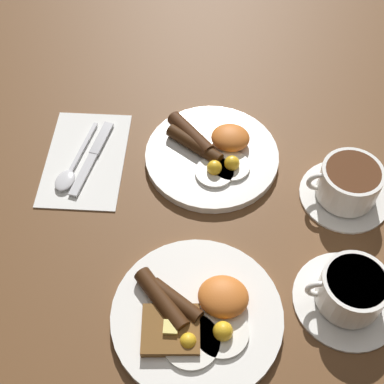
{
  "coord_description": "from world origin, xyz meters",
  "views": [
    {
      "loc": [
        -0.07,
        0.6,
        0.73
      ],
      "look_at": [
        0.02,
        0.1,
        0.03
      ],
      "focal_mm": 50.0,
      "sensor_mm": 36.0,
      "label": 1
    }
  ],
  "objects_px": {
    "teacup_near": "(348,185)",
    "spoon": "(69,173)",
    "knife": "(94,153)",
    "teacup_far": "(350,292)",
    "breakfast_plate_far": "(197,315)",
    "breakfast_plate_near": "(212,153)"
  },
  "relations": [
    {
      "from": "teacup_near",
      "to": "spoon",
      "type": "distance_m",
      "value": 0.47
    },
    {
      "from": "breakfast_plate_near",
      "to": "spoon",
      "type": "height_order",
      "value": "breakfast_plate_near"
    },
    {
      "from": "teacup_far",
      "to": "knife",
      "type": "distance_m",
      "value": 0.49
    },
    {
      "from": "knife",
      "to": "spoon",
      "type": "bearing_deg",
      "value": -23.93
    },
    {
      "from": "knife",
      "to": "teacup_far",
      "type": "bearing_deg",
      "value": 71.12
    },
    {
      "from": "breakfast_plate_near",
      "to": "teacup_far",
      "type": "xyz_separation_m",
      "value": [
        -0.23,
        0.24,
        0.02
      ]
    },
    {
      "from": "teacup_far",
      "to": "teacup_near",
      "type": "bearing_deg",
      "value": -88.95
    },
    {
      "from": "spoon",
      "to": "teacup_far",
      "type": "bearing_deg",
      "value": 77.75
    },
    {
      "from": "breakfast_plate_near",
      "to": "teacup_far",
      "type": "distance_m",
      "value": 0.33
    },
    {
      "from": "breakfast_plate_far",
      "to": "knife",
      "type": "distance_m",
      "value": 0.36
    },
    {
      "from": "teacup_far",
      "to": "spoon",
      "type": "bearing_deg",
      "value": -18.49
    },
    {
      "from": "knife",
      "to": "spoon",
      "type": "distance_m",
      "value": 0.06
    },
    {
      "from": "breakfast_plate_near",
      "to": "breakfast_plate_far",
      "type": "distance_m",
      "value": 0.3
    },
    {
      "from": "breakfast_plate_near",
      "to": "spoon",
      "type": "xyz_separation_m",
      "value": [
        0.24,
        0.08,
        -0.0
      ]
    },
    {
      "from": "teacup_far",
      "to": "knife",
      "type": "height_order",
      "value": "teacup_far"
    },
    {
      "from": "breakfast_plate_far",
      "to": "spoon",
      "type": "bearing_deg",
      "value": -40.6
    },
    {
      "from": "breakfast_plate_far",
      "to": "breakfast_plate_near",
      "type": "bearing_deg",
      "value": -85.95
    },
    {
      "from": "breakfast_plate_near",
      "to": "teacup_far",
      "type": "bearing_deg",
      "value": 134.44
    },
    {
      "from": "teacup_far",
      "to": "spoon",
      "type": "relative_size",
      "value": 0.97
    },
    {
      "from": "knife",
      "to": "breakfast_plate_far",
      "type": "bearing_deg",
      "value": 46.45
    },
    {
      "from": "breakfast_plate_near",
      "to": "breakfast_plate_far",
      "type": "bearing_deg",
      "value": 94.05
    },
    {
      "from": "breakfast_plate_far",
      "to": "teacup_far",
      "type": "xyz_separation_m",
      "value": [
        -0.21,
        -0.06,
        0.02
      ]
    }
  ]
}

